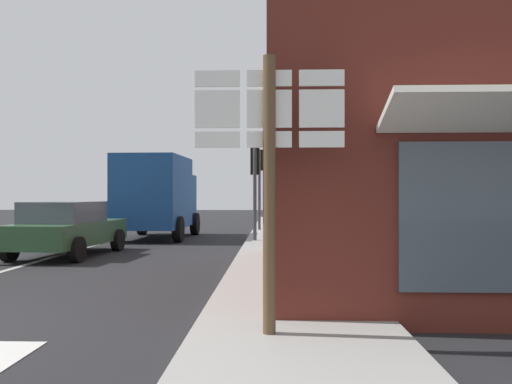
{
  "coord_description": "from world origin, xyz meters",
  "views": [
    {
      "loc": [
        5.85,
        -5.82,
        1.67
      ],
      "look_at": [
        5.22,
        12.43,
        1.74
      ],
      "focal_mm": 37.44,
      "sensor_mm": 36.0,
      "label": 1
    }
  ],
  "objects_px": {
    "delivery_truck": "(157,195)",
    "route_sign_post": "(269,164)",
    "traffic_light_far_right": "(259,171)",
    "traffic_light_near_right": "(255,173)",
    "sedan_far": "(67,228)"
  },
  "relations": [
    {
      "from": "delivery_truck",
      "to": "traffic_light_far_right",
      "type": "distance_m",
      "value": 5.05
    },
    {
      "from": "sedan_far",
      "to": "traffic_light_near_right",
      "type": "height_order",
      "value": "traffic_light_near_right"
    },
    {
      "from": "delivery_truck",
      "to": "route_sign_post",
      "type": "relative_size",
      "value": 1.58
    },
    {
      "from": "sedan_far",
      "to": "delivery_truck",
      "type": "xyz_separation_m",
      "value": [
        1.18,
        5.7,
        0.89
      ]
    },
    {
      "from": "traffic_light_far_right",
      "to": "delivery_truck",
      "type": "bearing_deg",
      "value": -139.33
    },
    {
      "from": "sedan_far",
      "to": "traffic_light_near_right",
      "type": "xyz_separation_m",
      "value": [
        4.94,
        3.63,
        1.63
      ]
    },
    {
      "from": "traffic_light_far_right",
      "to": "traffic_light_near_right",
      "type": "bearing_deg",
      "value": -90.0
    },
    {
      "from": "delivery_truck",
      "to": "route_sign_post",
      "type": "bearing_deg",
      "value": -72.74
    },
    {
      "from": "delivery_truck",
      "to": "sedan_far",
      "type": "bearing_deg",
      "value": -101.74
    },
    {
      "from": "delivery_truck",
      "to": "traffic_light_near_right",
      "type": "relative_size",
      "value": 1.56
    },
    {
      "from": "route_sign_post",
      "to": "traffic_light_far_right",
      "type": "distance_m",
      "value": 17.23
    },
    {
      "from": "sedan_far",
      "to": "traffic_light_far_right",
      "type": "height_order",
      "value": "traffic_light_far_right"
    },
    {
      "from": "sedan_far",
      "to": "traffic_light_near_right",
      "type": "distance_m",
      "value": 6.34
    },
    {
      "from": "traffic_light_near_right",
      "to": "delivery_truck",
      "type": "bearing_deg",
      "value": 151.09
    },
    {
      "from": "traffic_light_far_right",
      "to": "traffic_light_near_right",
      "type": "xyz_separation_m",
      "value": [
        0.0,
        -5.3,
        -0.28
      ]
    }
  ]
}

